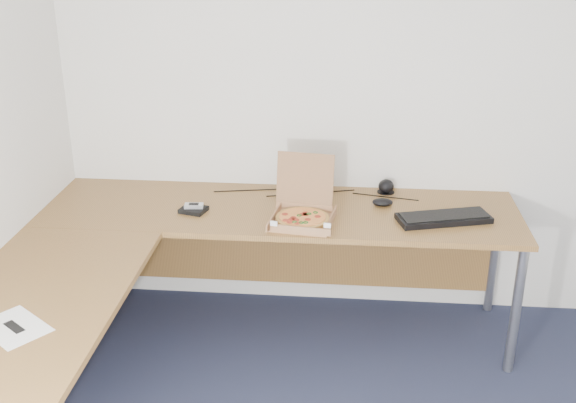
# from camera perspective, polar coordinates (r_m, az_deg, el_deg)

# --- Properties ---
(room_shell) EXTENTS (3.50, 3.50, 2.50)m
(room_shell) POSITION_cam_1_polar(r_m,az_deg,el_deg) (2.19, 8.81, -2.70)
(room_shell) COLOR silver
(room_shell) RESTS_ON ground
(desk) EXTENTS (2.50, 2.20, 0.73)m
(desk) POSITION_cam_1_polar(r_m,az_deg,el_deg) (3.37, -6.83, -3.65)
(desk) COLOR brown
(desk) RESTS_ON ground
(pizza_box) EXTENTS (0.30, 0.35, 0.31)m
(pizza_box) POSITION_cam_1_polar(r_m,az_deg,el_deg) (3.52, 1.21, -1.06)
(pizza_box) COLOR #AB774D
(pizza_box) RESTS_ON desk
(drinking_glass) EXTENTS (0.06, 0.06, 0.11)m
(drinking_glass) POSITION_cam_1_polar(r_m,az_deg,el_deg) (3.85, 2.42, 1.29)
(drinking_glass) COLOR silver
(drinking_glass) RESTS_ON desk
(keyboard) EXTENTS (0.49, 0.29, 0.03)m
(keyboard) POSITION_cam_1_polar(r_m,az_deg,el_deg) (3.62, 12.57, -1.34)
(keyboard) COLOR black
(keyboard) RESTS_ON desk
(mouse) EXTENTS (0.13, 0.10, 0.04)m
(mouse) POSITION_cam_1_polar(r_m,az_deg,el_deg) (3.75, 7.71, -0.06)
(mouse) COLOR black
(mouse) RESTS_ON desk
(wallet) EXTENTS (0.15, 0.14, 0.02)m
(wallet) POSITION_cam_1_polar(r_m,az_deg,el_deg) (3.68, -7.71, -0.67)
(wallet) COLOR black
(wallet) RESTS_ON desk
(phone) EXTENTS (0.10, 0.06, 0.02)m
(phone) POSITION_cam_1_polar(r_m,az_deg,el_deg) (3.68, -7.68, -0.34)
(phone) COLOR #B2B5BA
(phone) RESTS_ON wallet
(paper_sheet) EXTENTS (0.33, 0.31, 0.00)m
(paper_sheet) POSITION_cam_1_polar(r_m,az_deg,el_deg) (2.86, -21.43, -9.51)
(paper_sheet) COLOR white
(paper_sheet) RESTS_ON desk
(dome_speaker) EXTENTS (0.10, 0.10, 0.08)m
(dome_speaker) POSITION_cam_1_polar(r_m,az_deg,el_deg) (3.93, 8.00, 1.30)
(dome_speaker) COLOR black
(dome_speaker) RESTS_ON desk
(cable_bundle) EXTENTS (0.55, 0.11, 0.01)m
(cable_bundle) POSITION_cam_1_polar(r_m,az_deg,el_deg) (3.89, 1.88, 0.69)
(cable_bundle) COLOR black
(cable_bundle) RESTS_ON desk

